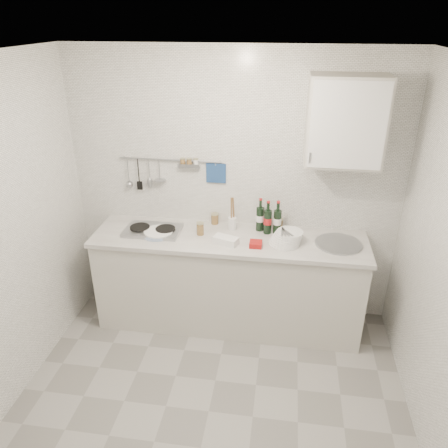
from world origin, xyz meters
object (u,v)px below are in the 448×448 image
plate_stack_sink (287,238)px  utensil_crock (232,222)px  plate_stack_hob (158,233)px  wall_cabinet (346,121)px  wine_bottles (268,216)px

plate_stack_sink → utensil_crock: size_ratio=0.91×
plate_stack_hob → wall_cabinet: bearing=6.3°
wall_cabinet → wine_bottles: (-0.57, 0.03, -0.87)m
plate_stack_hob → utensil_crock: size_ratio=0.86×
plate_stack_hob → wine_bottles: 1.00m
plate_stack_hob → wine_bottles: wine_bottles is taller
plate_stack_hob → wine_bottles: size_ratio=0.90×
wine_bottles → utensil_crock: size_ratio=0.96×
plate_stack_sink → utensil_crock: utensil_crock is taller
wall_cabinet → utensil_crock: 1.31m
plate_stack_hob → plate_stack_sink: plate_stack_sink is taller
plate_stack_hob → plate_stack_sink: size_ratio=0.95×
wall_cabinet → utensil_crock: bearing=177.6°
wall_cabinet → plate_stack_hob: wall_cabinet is taller
wine_bottles → utensil_crock: 0.34m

